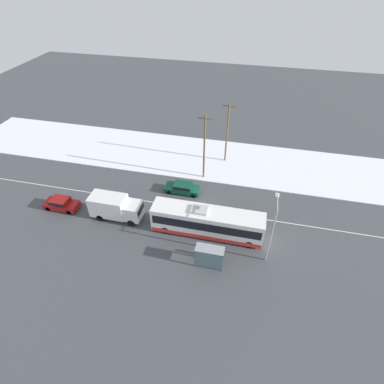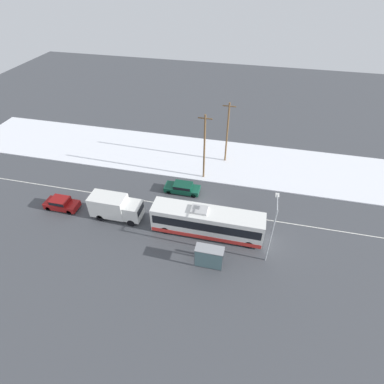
{
  "view_description": "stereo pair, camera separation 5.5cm",
  "coord_description": "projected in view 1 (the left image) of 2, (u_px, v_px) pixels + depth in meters",
  "views": [
    {
      "loc": [
        4.97,
        -26.66,
        25.1
      ],
      "look_at": [
        -1.44,
        1.43,
        1.4
      ],
      "focal_mm": 28.0,
      "sensor_mm": 36.0,
      "label": 1
    },
    {
      "loc": [
        5.02,
        -26.64,
        25.1
      ],
      "look_at": [
        -1.44,
        1.43,
        1.4
      ],
      "focal_mm": 28.0,
      "sensor_mm": 36.0,
      "label": 2
    }
  ],
  "objects": [
    {
      "name": "ground_plane",
      "position": [
        201.0,
        210.0,
        36.87
      ],
      "size": [
        120.0,
        120.0,
        0.0
      ],
      "primitive_type": "plane",
      "color": "#424449"
    },
    {
      "name": "box_truck",
      "position": [
        115.0,
        207.0,
        34.86
      ],
      "size": [
        6.08,
        2.3,
        2.97
      ],
      "color": "silver",
      "rests_on": "ground_plane"
    },
    {
      "name": "snow_lot",
      "position": [
        216.0,
        159.0,
        45.42
      ],
      "size": [
        80.0,
        11.41,
        0.12
      ],
      "color": "white",
      "rests_on": "ground_plane"
    },
    {
      "name": "utility_pole_snowlot",
      "position": [
        227.0,
        132.0,
        42.23
      ],
      "size": [
        1.8,
        0.24,
        9.17
      ],
      "color": "brown",
      "rests_on": "ground_plane"
    },
    {
      "name": "pedestrian_at_stop",
      "position": [
        215.0,
        251.0,
        30.43
      ],
      "size": [
        0.66,
        0.29,
        1.84
      ],
      "color": "#23232D",
      "rests_on": "ground_plane"
    },
    {
      "name": "lane_marking_center",
      "position": [
        201.0,
        210.0,
        36.87
      ],
      "size": [
        60.0,
        0.12,
        0.0
      ],
      "color": "silver",
      "rests_on": "ground_plane"
    },
    {
      "name": "streetlamp",
      "position": [
        273.0,
        226.0,
        28.51
      ],
      "size": [
        0.36,
        2.66,
        7.06
      ],
      "color": "#9EA3A8",
      "rests_on": "ground_plane"
    },
    {
      "name": "bus_shelter",
      "position": [
        209.0,
        256.0,
        29.28
      ],
      "size": [
        2.83,
        1.2,
        2.4
      ],
      "color": "gray",
      "rests_on": "ground_plane"
    },
    {
      "name": "parked_car_near_truck",
      "position": [
        61.0,
        203.0,
        36.53
      ],
      "size": [
        4.12,
        1.8,
        1.49
      ],
      "color": "maroon",
      "rests_on": "ground_plane"
    },
    {
      "name": "utility_pole_roadside",
      "position": [
        204.0,
        147.0,
        38.93
      ],
      "size": [
        1.8,
        0.24,
        9.41
      ],
      "color": "brown",
      "rests_on": "ground_plane"
    },
    {
      "name": "city_bus",
      "position": [
        207.0,
        222.0,
        32.83
      ],
      "size": [
        12.29,
        2.57,
        3.46
      ],
      "color": "white",
      "rests_on": "ground_plane"
    },
    {
      "name": "sedan_car",
      "position": [
        182.0,
        188.0,
        39.04
      ],
      "size": [
        4.57,
        1.8,
        1.34
      ],
      "rotation": [
        0.0,
        0.0,
        3.14
      ],
      "color": "#0F4733",
      "rests_on": "ground_plane"
    }
  ]
}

